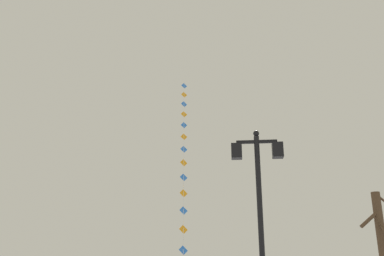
{
  "coord_description": "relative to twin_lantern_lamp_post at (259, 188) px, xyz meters",
  "views": [
    {
      "loc": [
        1.38,
        -1.77,
        1.59
      ],
      "look_at": [
        -0.86,
        20.03,
        8.78
      ],
      "focal_mm": 39.36,
      "sensor_mm": 36.0,
      "label": 1
    }
  ],
  "objects": [
    {
      "name": "bare_tree",
      "position": [
        4.55,
        5.23,
        -1.27
      ],
      "size": [
        1.94,
        2.34,
        4.17
      ],
      "color": "#4C3826",
      "rests_on": "ground_plane"
    },
    {
      "name": "kite_train",
      "position": [
        -4.05,
        16.99,
        5.34
      ],
      "size": [
        1.66,
        11.07,
        16.55
      ],
      "color": "brown",
      "rests_on": "ground_plane"
    },
    {
      "name": "twin_lantern_lamp_post",
      "position": [
        0.0,
        0.0,
        0.0
      ],
      "size": [
        1.36,
        0.28,
        5.04
      ],
      "color": "black",
      "rests_on": "ground_plane"
    }
  ]
}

